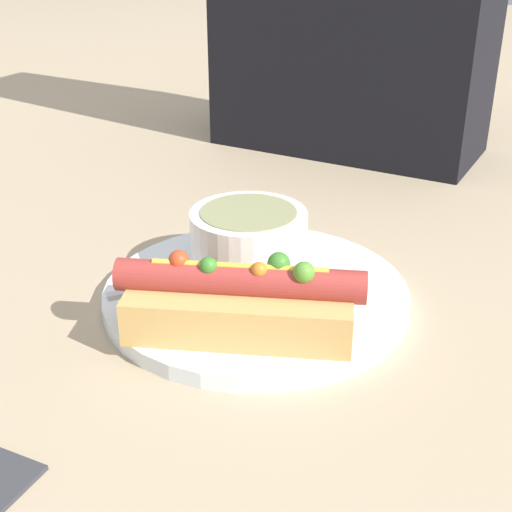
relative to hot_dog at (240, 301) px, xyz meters
name	(u,v)px	position (x,y,z in m)	size (l,w,h in m)	color
ground_plane	(256,301)	(-0.02, 0.06, -0.04)	(4.00, 4.00, 0.00)	tan
dinner_plate	(256,294)	(-0.02, 0.06, -0.03)	(0.24, 0.24, 0.01)	white
hot_dog	(240,301)	(0.00, 0.00, 0.00)	(0.17, 0.12, 0.06)	tan
soup_bowl	(249,237)	(-0.04, 0.09, 0.01)	(0.10, 0.10, 0.05)	white
spoon	(235,268)	(-0.05, 0.07, -0.02)	(0.10, 0.13, 0.01)	#B7B7BC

